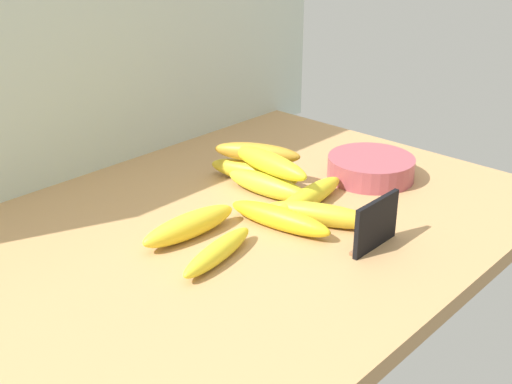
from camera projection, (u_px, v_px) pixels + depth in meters
The scene contains 13 objects.
counter_top at pixel (233, 235), 112.37cm from camera, with size 110.00×76.00×3.00cm, color tan.
back_wall at pixel (81, 9), 122.60cm from camera, with size 130.00×2.00×70.00cm, color silver.
chalkboard_sign at pixel (376, 225), 103.93cm from camera, with size 11.00×1.80×8.40cm.
fruit_bowl at pixel (371, 168), 130.23cm from camera, with size 17.12×17.12×4.40cm, color #A24953.
banana_0 at pixel (254, 172), 128.38cm from camera, with size 18.90×4.20×4.20cm, color yellow.
banana_1 at pixel (280, 218), 110.47cm from camera, with size 19.47×3.91×3.91cm, color yellow.
banana_2 at pixel (218, 252), 100.82cm from camera, with size 17.14×3.28×3.28cm, color yellow.
banana_3 at pixel (309, 197), 118.31cm from camera, with size 20.37×3.81×3.81cm, color yellow.
banana_4 at pixel (268, 185), 122.58cm from camera, with size 18.14×4.22×4.22cm, color yellow.
banana_5 at pixel (189, 225), 107.69cm from camera, with size 18.41×4.26×4.26cm, color yellow.
banana_6 at pixel (322, 215), 111.76cm from camera, with size 19.37×3.87×3.87cm, color gold.
banana_7 at pixel (269, 163), 121.84cm from camera, with size 19.41×4.01×4.01cm, color yellow.
banana_8 at pixel (257, 153), 126.88cm from camera, with size 17.19×3.77×3.77cm, color #BA8526.
Camera 1 is at (-70.25, -70.24, 54.68)cm, focal length 46.21 mm.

